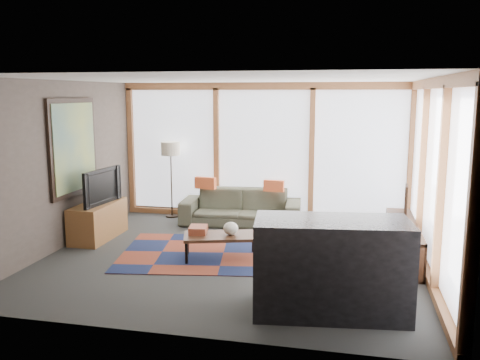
% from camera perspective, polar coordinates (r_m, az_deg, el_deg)
% --- Properties ---
extents(ground, '(5.50, 5.50, 0.00)m').
position_cam_1_polar(ground, '(7.60, -0.66, -8.71)').
color(ground, '#292926').
rests_on(ground, ground).
extents(room_envelope, '(5.52, 5.02, 2.62)m').
position_cam_1_polar(room_envelope, '(7.71, 3.85, 3.29)').
color(room_envelope, '#423932').
rests_on(room_envelope, ground).
extents(rug, '(3.33, 2.44, 0.01)m').
position_cam_1_polar(rug, '(7.79, -1.86, -8.18)').
color(rug, maroon).
rests_on(rug, ground).
extents(sofa, '(2.24, 1.01, 0.64)m').
position_cam_1_polar(sofa, '(9.41, 0.10, -3.06)').
color(sofa, '#383A2A').
rests_on(sofa, ground).
extents(pillow_left, '(0.41, 0.17, 0.22)m').
position_cam_1_polar(pillow_left, '(9.49, -3.91, -0.33)').
color(pillow_left, '#CE562B').
rests_on(pillow_left, sofa).
extents(pillow_right, '(0.38, 0.14, 0.20)m').
position_cam_1_polar(pillow_right, '(9.24, 3.82, -0.65)').
color(pillow_right, '#CE562B').
rests_on(pillow_right, sofa).
extents(floor_lamp, '(0.37, 0.37, 1.48)m').
position_cam_1_polar(floor_lamp, '(9.97, -7.72, 0.04)').
color(floor_lamp, black).
rests_on(floor_lamp, ground).
extents(coffee_table, '(1.19, 0.83, 0.36)m').
position_cam_1_polar(coffee_table, '(7.52, -2.15, -7.48)').
color(coffee_table, black).
rests_on(coffee_table, ground).
extents(book_stack, '(0.30, 0.35, 0.10)m').
position_cam_1_polar(book_stack, '(7.55, -4.73, -5.59)').
color(book_stack, brown).
rests_on(book_stack, coffee_table).
extents(vase, '(0.25, 0.25, 0.19)m').
position_cam_1_polar(vase, '(7.44, -1.04, -5.47)').
color(vase, beige).
rests_on(vase, coffee_table).
extents(bookshelf, '(0.38, 2.09, 0.52)m').
position_cam_1_polar(bookshelf, '(7.88, 17.85, -6.52)').
color(bookshelf, black).
rests_on(bookshelf, ground).
extents(bowl_a, '(0.20, 0.20, 0.09)m').
position_cam_1_polar(bowl_a, '(7.32, 18.51, -5.32)').
color(bowl_a, black).
rests_on(bowl_a, bookshelf).
extents(bowl_b, '(0.18, 0.18, 0.08)m').
position_cam_1_polar(bowl_b, '(7.64, 18.07, -4.71)').
color(bowl_b, black).
rests_on(bowl_b, bookshelf).
extents(shelf_picture, '(0.08, 0.34, 0.44)m').
position_cam_1_polar(shelf_picture, '(8.47, 18.14, -2.06)').
color(shelf_picture, black).
rests_on(shelf_picture, bookshelf).
extents(tv_console, '(0.50, 1.20, 0.60)m').
position_cam_1_polar(tv_console, '(8.82, -15.63, -4.43)').
color(tv_console, brown).
rests_on(tv_console, ground).
extents(television, '(0.24, 1.03, 0.59)m').
position_cam_1_polar(television, '(8.67, -15.72, -0.67)').
color(television, black).
rests_on(television, tv_console).
extents(bar_counter, '(1.75, 0.98, 1.06)m').
position_cam_1_polar(bar_counter, '(5.73, 10.19, -9.56)').
color(bar_counter, black).
rests_on(bar_counter, ground).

